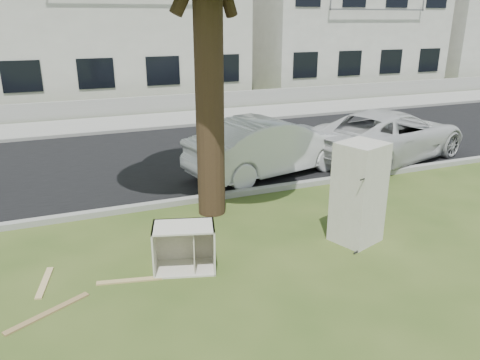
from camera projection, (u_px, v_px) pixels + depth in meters
name	position (u px, v px, depth m)	size (l,w,h in m)	color
ground	(267.00, 247.00, 8.03)	(120.00, 120.00, 0.00)	#354C1B
road	(178.00, 156.00, 13.29)	(120.00, 7.00, 0.01)	black
kerb_near	(220.00, 198.00, 10.18)	(120.00, 0.18, 0.12)	gray
kerb_far	(152.00, 130.00, 16.41)	(120.00, 0.18, 0.12)	gray
sidewalk	(144.00, 122.00, 17.68)	(120.00, 2.80, 0.01)	gray
low_wall	(136.00, 106.00, 18.97)	(120.00, 0.15, 0.70)	gray
townhouse_center	(113.00, 18.00, 22.15)	(11.22, 8.16, 7.44)	silver
townhouse_right	(330.00, 23.00, 26.47)	(10.20, 8.16, 6.84)	silver
fridge	(359.00, 193.00, 8.00)	(0.73, 0.68, 1.77)	beige
cabinet	(184.00, 247.00, 7.22)	(0.94, 0.58, 0.73)	white
plank_a	(48.00, 313.00, 6.21)	(1.19, 0.10, 0.02)	olive
plank_b	(130.00, 280.00, 6.98)	(0.96, 0.10, 0.02)	tan
plank_c	(45.00, 282.00, 6.92)	(0.87, 0.10, 0.02)	tan
car_center	(271.00, 146.00, 11.61)	(1.51, 4.33, 1.43)	silver
car_right	(389.00, 135.00, 12.87)	(2.26, 4.91, 1.36)	silver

